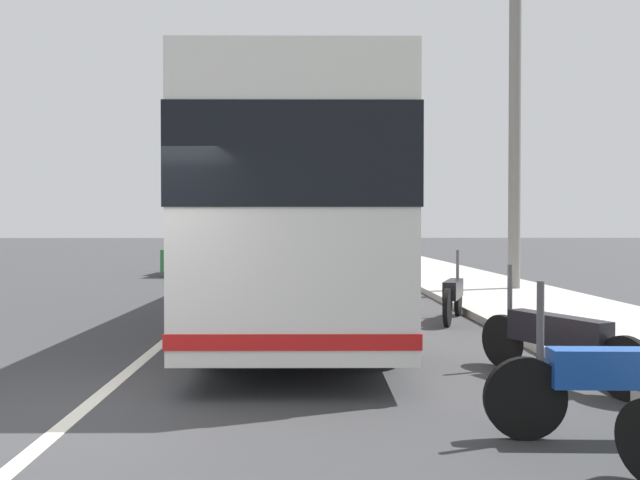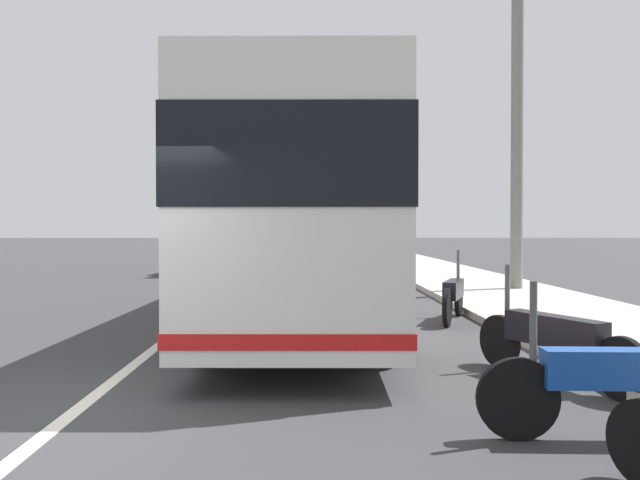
% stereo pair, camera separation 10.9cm
% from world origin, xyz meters
% --- Properties ---
extents(ground_plane, '(220.00, 220.00, 0.00)m').
position_xyz_m(ground_plane, '(0.00, 0.00, 0.00)').
color(ground_plane, '#38383A').
extents(sidewalk_curb, '(110.00, 3.60, 0.14)m').
position_xyz_m(sidewalk_curb, '(10.00, -7.06, 0.07)').
color(sidewalk_curb, '#B2ADA3').
rests_on(sidewalk_curb, ground).
extents(lane_divider_line, '(110.00, 0.16, 0.01)m').
position_xyz_m(lane_divider_line, '(10.00, 0.00, 0.00)').
color(lane_divider_line, silver).
rests_on(lane_divider_line, ground).
extents(coach_bus, '(11.17, 2.80, 3.56)m').
position_xyz_m(coach_bus, '(5.80, -2.10, 2.00)').
color(coach_bus, silver).
rests_on(coach_bus, ground).
extents(motorcycle_nearest_curb, '(0.30, 2.26, 1.28)m').
position_xyz_m(motorcycle_nearest_curb, '(-0.89, -4.64, 0.48)').
color(motorcycle_nearest_curb, black).
rests_on(motorcycle_nearest_curb, ground).
extents(motorcycle_by_tree, '(2.20, 1.08, 1.27)m').
position_xyz_m(motorcycle_by_tree, '(1.08, -4.89, 0.48)').
color(motorcycle_by_tree, black).
rests_on(motorcycle_by_tree, ground).
extents(motorcycle_mid_row, '(2.07, 0.84, 1.29)m').
position_xyz_m(motorcycle_mid_row, '(5.83, -4.86, 0.48)').
color(motorcycle_mid_row, black).
rests_on(motorcycle_mid_row, ground).
extents(car_behind_bus, '(4.39, 2.06, 1.56)m').
position_xyz_m(car_behind_bus, '(18.46, 1.74, 0.73)').
color(car_behind_bus, '#2D7238').
rests_on(car_behind_bus, ground).
extents(car_ahead_same_lane, '(4.41, 2.06, 1.58)m').
position_xyz_m(car_ahead_same_lane, '(45.10, 2.45, 0.75)').
color(car_ahead_same_lane, navy).
rests_on(car_ahead_same_lane, ground).
extents(car_oncoming, '(4.45, 2.10, 1.53)m').
position_xyz_m(car_oncoming, '(28.78, 1.84, 0.74)').
color(car_oncoming, '#2D7238').
rests_on(car_oncoming, ground).
extents(utility_pole, '(0.31, 0.31, 8.88)m').
position_xyz_m(utility_pole, '(10.80, -7.64, 4.44)').
color(utility_pole, slate).
rests_on(utility_pole, ground).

